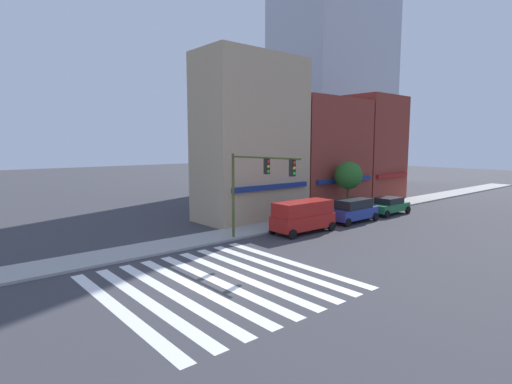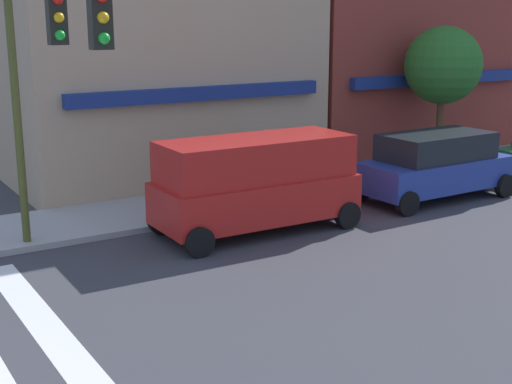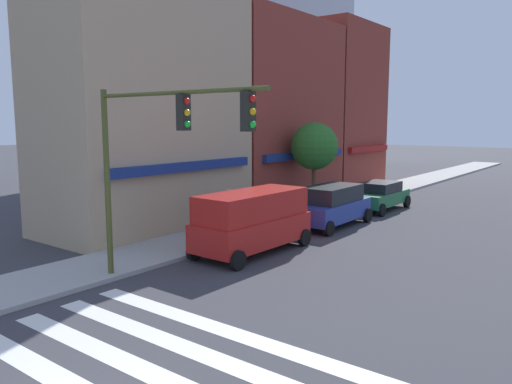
% 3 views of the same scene
% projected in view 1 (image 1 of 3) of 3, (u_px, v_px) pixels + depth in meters
% --- Properties ---
extents(ground_plane, '(200.00, 200.00, 0.00)m').
position_uv_depth(ground_plane, '(219.00, 282.00, 19.01)').
color(ground_plane, '#38383D').
extents(sidewalk_left, '(120.00, 3.00, 0.15)m').
position_uv_depth(sidewalk_left, '(149.00, 249.00, 24.67)').
color(sidewalk_left, '#9E9E99').
rests_on(sidewalk_left, ground_plane).
extents(crosswalk_stripes, '(10.33, 10.80, 0.01)m').
position_uv_depth(crosswalk_stripes, '(219.00, 282.00, 19.01)').
color(crosswalk_stripes, silver).
rests_on(crosswalk_stripes, ground_plane).
extents(storefront_row, '(26.63, 5.30, 13.96)m').
position_uv_depth(storefront_row, '(313.00, 147.00, 39.54)').
color(storefront_row, tan).
rests_on(storefront_row, ground_plane).
extents(tower_distant, '(19.92, 12.01, 57.27)m').
position_uv_depth(tower_distant, '(336.00, 6.00, 64.49)').
color(tower_distant, '#B2B7C1').
rests_on(tower_distant, ground_plane).
extents(traffic_signal, '(0.32, 6.30, 5.90)m').
position_uv_depth(traffic_signal, '(256.00, 179.00, 25.22)').
color(traffic_signal, '#474C1E').
rests_on(traffic_signal, ground_plane).
extents(van_red, '(5.04, 2.22, 2.34)m').
position_uv_depth(van_red, '(303.00, 215.00, 29.43)').
color(van_red, '#B21E19').
rests_on(van_red, ground_plane).
extents(suv_blue, '(4.73, 2.12, 1.94)m').
position_uv_depth(suv_blue, '(353.00, 210.00, 33.40)').
color(suv_blue, navy).
rests_on(suv_blue, ground_plane).
extents(sedan_green, '(4.41, 2.02, 1.59)m').
position_uv_depth(sedan_green, '(389.00, 205.00, 37.00)').
color(sedan_green, '#1E6638').
rests_on(sedan_green, ground_plane).
extents(pedestrian_grey_coat, '(0.32, 0.32, 1.77)m').
position_uv_depth(pedestrian_grey_coat, '(294.00, 209.00, 33.41)').
color(pedestrian_grey_coat, '#23232D').
rests_on(pedestrian_grey_coat, sidewalk_left).
extents(pedestrian_blue_shirt, '(0.32, 0.32, 1.77)m').
position_uv_depth(pedestrian_blue_shirt, '(317.00, 209.00, 33.36)').
color(pedestrian_blue_shirt, '#23232D').
rests_on(pedestrian_blue_shirt, sidewalk_left).
extents(pedestrian_green_top, '(0.32, 0.32, 1.77)m').
position_uv_depth(pedestrian_green_top, '(297.00, 213.00, 31.76)').
color(pedestrian_green_top, '#23232D').
rests_on(pedestrian_green_top, sidewalk_left).
extents(street_tree, '(2.60, 2.60, 4.75)m').
position_uv_depth(street_tree, '(348.00, 176.00, 37.15)').
color(street_tree, brown).
rests_on(street_tree, sidewalk_left).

